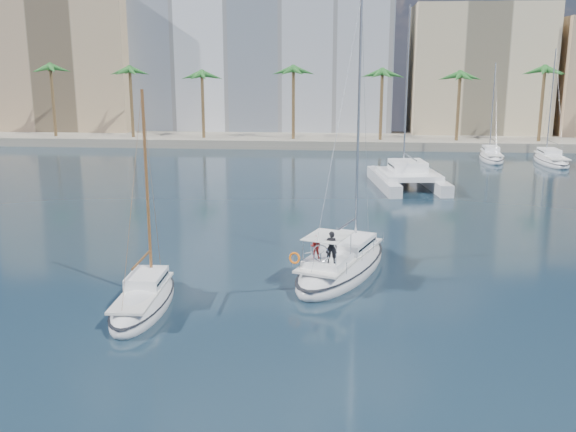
# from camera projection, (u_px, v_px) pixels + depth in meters

# --- Properties ---
(ground) EXTENTS (160.00, 160.00, 0.00)m
(ground) POSITION_uv_depth(u_px,v_px,m) (303.00, 283.00, 34.83)
(ground) COLOR black
(ground) RESTS_ON ground
(quay) EXTENTS (120.00, 14.00, 1.20)m
(quay) POSITION_uv_depth(u_px,v_px,m) (331.00, 140.00, 93.76)
(quay) COLOR gray
(quay) RESTS_ON ground
(building_modern) EXTENTS (42.00, 16.00, 28.00)m
(building_modern) POSITION_uv_depth(u_px,v_px,m) (259.00, 47.00, 103.29)
(building_modern) COLOR white
(building_modern) RESTS_ON ground
(building_tan_left) EXTENTS (22.00, 14.00, 22.00)m
(building_tan_left) POSITION_uv_depth(u_px,v_px,m) (71.00, 67.00, 102.73)
(building_tan_left) COLOR tan
(building_tan_left) RESTS_ON ground
(building_beige) EXTENTS (20.00, 14.00, 20.00)m
(building_beige) POSITION_uv_depth(u_px,v_px,m) (477.00, 73.00, 98.35)
(building_beige) COLOR beige
(building_beige) RESTS_ON ground
(palm_left) EXTENTS (3.60, 3.60, 12.30)m
(palm_left) POSITION_uv_depth(u_px,v_px,m) (90.00, 72.00, 90.58)
(palm_left) COLOR brown
(palm_left) RESTS_ON ground
(palm_centre) EXTENTS (3.60, 3.60, 12.30)m
(palm_centre) POSITION_uv_depth(u_px,v_px,m) (331.00, 73.00, 87.62)
(palm_centre) COLOR brown
(palm_centre) RESTS_ON ground
(main_sloop) EXTENTS (6.86, 11.29, 15.99)m
(main_sloop) POSITION_uv_depth(u_px,v_px,m) (342.00, 265.00, 36.39)
(main_sloop) COLOR silver
(main_sloop) RESTS_ON ground
(small_sloop) EXTENTS (2.66, 7.79, 11.09)m
(small_sloop) POSITION_uv_depth(u_px,v_px,m) (144.00, 301.00, 31.17)
(small_sloop) COLOR silver
(small_sloop) RESTS_ON ground
(catamaran) EXTENTS (7.33, 12.26, 16.94)m
(catamaran) POSITION_uv_depth(u_px,v_px,m) (407.00, 175.00, 61.60)
(catamaran) COLOR silver
(catamaran) RESTS_ON ground
(seagull) EXTENTS (1.09, 0.47, 0.20)m
(seagull) POSITION_uv_depth(u_px,v_px,m) (314.00, 253.00, 38.28)
(seagull) COLOR silver
(seagull) RESTS_ON ground
(moored_yacht_a) EXTENTS (3.37, 9.52, 11.90)m
(moored_yacht_a) POSITION_uv_depth(u_px,v_px,m) (491.00, 160.00, 78.60)
(moored_yacht_a) COLOR silver
(moored_yacht_a) RESTS_ON ground
(moored_yacht_b) EXTENTS (3.32, 10.83, 13.72)m
(moored_yacht_b) POSITION_uv_depth(u_px,v_px,m) (551.00, 163.00, 76.09)
(moored_yacht_b) COLOR silver
(moored_yacht_b) RESTS_ON ground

